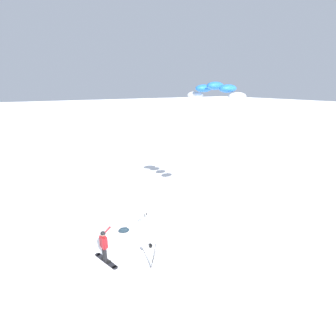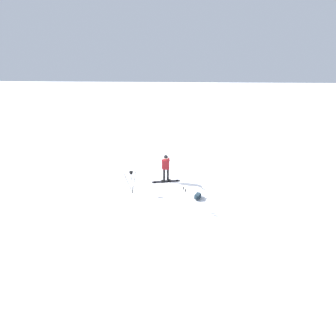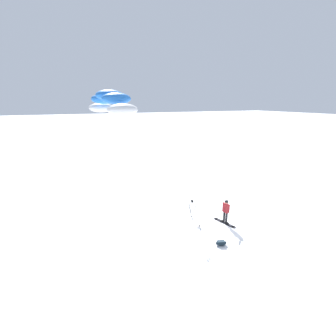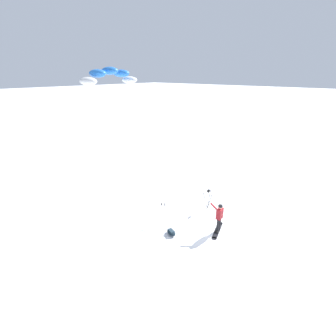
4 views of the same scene
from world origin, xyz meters
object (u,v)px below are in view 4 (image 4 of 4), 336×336
object	(u,v)px
gear_bag_large	(171,232)
snowboard	(217,230)
snowboarder	(219,215)
ski_poles	(163,209)
traction_kite	(110,76)
camera_tripod	(208,195)

from	to	relation	value
gear_bag_large	snowboard	bearing A→B (deg)	48.32
snowboarder	ski_poles	xyz separation A→B (m)	(-2.89, -1.31, -0.24)
snowboarder	gear_bag_large	distance (m)	2.75
traction_kite	gear_bag_large	world-z (taller)	traction_kite
snowboard	traction_kite	xyz separation A→B (m)	(-7.29, -0.97, 7.91)
snowboarder	camera_tripod	xyz separation A→B (m)	(-1.69, 1.60, -0.09)
snowboarder	snowboard	bearing A→B (deg)	-158.97
snowboarder	traction_kite	xyz separation A→B (m)	(-7.32, -0.98, 6.90)
traction_kite	ski_poles	world-z (taller)	traction_kite
snowboard	gear_bag_large	world-z (taller)	gear_bag_large
traction_kite	camera_tripod	xyz separation A→B (m)	(5.62, 2.58, -6.99)
snowboarder	traction_kite	distance (m)	10.11
traction_kite	ski_poles	distance (m)	8.41
snowboard	ski_poles	xyz separation A→B (m)	(-2.86, -1.30, 0.77)
snowboarder	snowboard	distance (m)	1.01
gear_bag_large	ski_poles	xyz separation A→B (m)	(-1.15, 0.63, 0.65)
snowboarder	ski_poles	distance (m)	3.18
snowboard	camera_tripod	bearing A→B (deg)	135.87
snowboard	snowboarder	bearing A→B (deg)	21.03
snowboarder	snowboard	world-z (taller)	snowboarder
camera_tripod	snowboarder	bearing A→B (deg)	-43.43
gear_bag_large	ski_poles	bearing A→B (deg)	151.39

